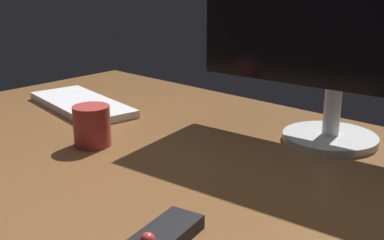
{
  "coord_description": "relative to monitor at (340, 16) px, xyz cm",
  "views": [
    {
      "loc": [
        66.98,
        -67.06,
        36.94
      ],
      "look_at": [
        4.19,
        1.82,
        8.0
      ],
      "focal_mm": 45.78,
      "sensor_mm": 36.0,
      "label": 1
    }
  ],
  "objects": [
    {
      "name": "desk",
      "position": [
        -22.99,
        -24.25,
        -27.07
      ],
      "size": [
        140.0,
        84.0,
        2.0
      ],
      "primitive_type": "cube",
      "color": "brown",
      "rests_on": "ground"
    },
    {
      "name": "monitor",
      "position": [
        0.0,
        0.0,
        0.0
      ],
      "size": [
        62.25,
        19.67,
        46.28
      ],
      "rotation": [
        0.0,
        0.0,
        0.08
      ],
      "color": "silver",
      "rests_on": "desk"
    },
    {
      "name": "keyboard",
      "position": [
        -60.22,
        -19.85,
        -25.08
      ],
      "size": [
        36.13,
        19.71,
        1.97
      ],
      "primitive_type": "cube",
      "rotation": [
        0.0,
        0.0,
        -0.17
      ],
      "color": "white",
      "rests_on": "desk"
    },
    {
      "name": "coffee_mug",
      "position": [
        -35.13,
        -34.87,
        -21.89
      ],
      "size": [
        7.55,
        7.55,
        8.37
      ],
      "primitive_type": "cylinder",
      "color": "#B23833",
      "rests_on": "desk"
    }
  ]
}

